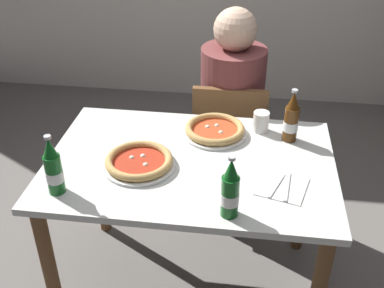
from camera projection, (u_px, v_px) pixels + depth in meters
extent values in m
plane|color=slate|center=(191.00, 283.00, 2.36)|extent=(8.00, 8.00, 0.00)
cube|color=silver|center=(190.00, 163.00, 1.97)|extent=(1.20, 0.80, 0.03)
cylinder|color=brown|center=(51.00, 274.00, 1.95)|extent=(0.06, 0.06, 0.72)
cylinder|color=brown|center=(100.00, 178.00, 2.52)|extent=(0.06, 0.06, 0.72)
cylinder|color=brown|center=(304.00, 194.00, 2.39)|extent=(0.06, 0.06, 0.72)
cube|color=brown|center=(230.00, 142.00, 2.69)|extent=(0.40, 0.40, 0.04)
cube|color=brown|center=(229.00, 124.00, 2.42)|extent=(0.38, 0.04, 0.40)
cylinder|color=brown|center=(257.00, 160.00, 2.93)|extent=(0.04, 0.04, 0.41)
cylinder|color=brown|center=(204.00, 156.00, 2.97)|extent=(0.04, 0.04, 0.41)
cylinder|color=brown|center=(256.00, 194.00, 2.64)|extent=(0.04, 0.04, 0.41)
cylinder|color=brown|center=(196.00, 189.00, 2.69)|extent=(0.04, 0.04, 0.41)
cube|color=#2D3342|center=(228.00, 173.00, 2.78)|extent=(0.32, 0.28, 0.45)
cylinder|color=brown|center=(232.00, 98.00, 2.51)|extent=(0.34, 0.34, 0.55)
sphere|color=beige|center=(235.00, 30.00, 2.31)|extent=(0.22, 0.22, 0.22)
cylinder|color=white|center=(215.00, 133.00, 2.14)|extent=(0.29, 0.29, 0.01)
cylinder|color=#CC4723|center=(215.00, 131.00, 2.13)|extent=(0.21, 0.21, 0.01)
torus|color=tan|center=(215.00, 129.00, 2.13)|extent=(0.27, 0.27, 0.03)
sphere|color=silver|center=(207.00, 127.00, 2.16)|extent=(0.02, 0.02, 0.02)
sphere|color=silver|center=(221.00, 133.00, 2.12)|extent=(0.02, 0.02, 0.02)
sphere|color=silver|center=(217.00, 126.00, 2.17)|extent=(0.02, 0.02, 0.02)
cylinder|color=white|center=(139.00, 165.00, 1.93)|extent=(0.30, 0.30, 0.01)
cylinder|color=#AD2D19|center=(139.00, 162.00, 1.92)|extent=(0.21, 0.21, 0.01)
torus|color=tan|center=(139.00, 160.00, 1.91)|extent=(0.28, 0.28, 0.03)
sphere|color=silver|center=(132.00, 158.00, 1.94)|extent=(0.02, 0.02, 0.02)
sphere|color=silver|center=(145.00, 165.00, 1.90)|extent=(0.02, 0.02, 0.02)
sphere|color=silver|center=(143.00, 157.00, 1.95)|extent=(0.02, 0.02, 0.02)
cylinder|color=#512D0F|center=(291.00, 124.00, 2.06)|extent=(0.06, 0.06, 0.16)
cone|color=#512D0F|center=(294.00, 100.00, 2.00)|extent=(0.05, 0.05, 0.07)
cylinder|color=#B7B7BC|center=(295.00, 91.00, 1.97)|extent=(0.03, 0.03, 0.01)
cylinder|color=white|center=(290.00, 126.00, 2.06)|extent=(0.07, 0.07, 0.04)
cylinder|color=#14591E|center=(54.00, 174.00, 1.74)|extent=(0.06, 0.06, 0.16)
cone|color=#14591E|center=(49.00, 148.00, 1.68)|extent=(0.05, 0.05, 0.07)
cylinder|color=#B7B7BC|center=(47.00, 137.00, 1.66)|extent=(0.03, 0.03, 0.01)
cylinder|color=white|center=(55.00, 176.00, 1.75)|extent=(0.07, 0.07, 0.04)
cylinder|color=#14591E|center=(230.00, 196.00, 1.63)|extent=(0.06, 0.06, 0.16)
cone|color=#14591E|center=(231.00, 169.00, 1.57)|extent=(0.05, 0.05, 0.07)
cylinder|color=#B7B7BC|center=(232.00, 158.00, 1.55)|extent=(0.03, 0.03, 0.01)
cylinder|color=white|center=(230.00, 198.00, 1.64)|extent=(0.07, 0.07, 0.04)
cube|color=white|center=(282.00, 186.00, 1.81)|extent=(0.22, 0.22, 0.00)
cube|color=silver|center=(287.00, 186.00, 1.80)|extent=(0.04, 0.19, 0.00)
cube|color=silver|center=(277.00, 185.00, 1.81)|extent=(0.07, 0.16, 0.00)
cylinder|color=white|center=(261.00, 122.00, 2.14)|extent=(0.07, 0.07, 0.09)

